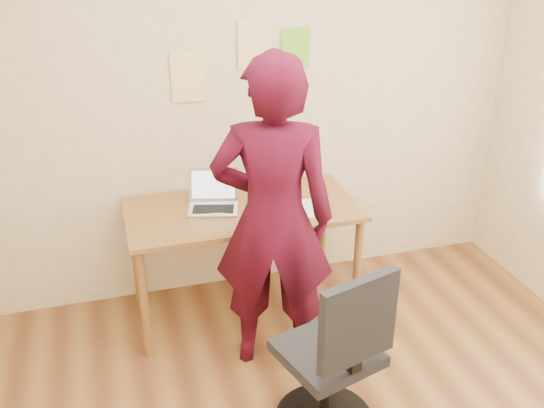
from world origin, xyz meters
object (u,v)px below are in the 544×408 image
object	(u,v)px
laptop	(213,200)
person	(273,220)
office_chair	(335,365)
phone	(296,215)
desk	(242,220)

from	to	relation	value
laptop	person	distance (m)	0.61
office_chair	person	xyz separation A→B (m)	(-0.12, 0.64, 0.48)
phone	office_chair	distance (m)	1.00
desk	laptop	world-z (taller)	laptop
office_chair	person	bearing A→B (deg)	84.32
desk	phone	size ratio (longest dim) A/B	10.84
laptop	office_chair	bearing A→B (deg)	-59.43
laptop	phone	size ratio (longest dim) A/B	2.76
desk	office_chair	distance (m)	1.18
desk	laptop	distance (m)	0.22
phone	office_chair	xyz separation A→B (m)	(-0.11, -0.94, -0.33)
laptop	office_chair	distance (m)	1.30
office_chair	phone	bearing A→B (deg)	66.97
desk	laptop	xyz separation A→B (m)	(-0.17, 0.06, 0.14)
phone	desk	bearing A→B (deg)	110.12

